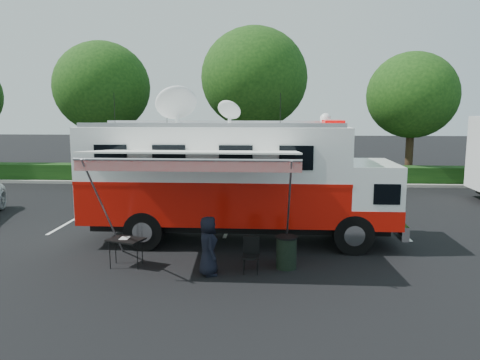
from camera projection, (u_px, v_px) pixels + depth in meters
The scene contains 9 objects.
ground_plane at pixel (239, 241), 15.03m from camera, with size 120.00×120.00×0.00m, color black.
back_border at pixel (274, 95), 26.93m from camera, with size 60.00×6.14×8.87m.
stall_lines at pixel (231, 219), 18.02m from camera, with size 24.12×5.50×0.01m.
command_truck at pixel (236, 179), 14.73m from camera, with size 9.79×2.69×4.70m.
awning at pixel (194, 155), 11.88m from camera, with size 5.34×2.75×3.22m.
person at pixel (209, 275), 11.95m from camera, with size 0.75×0.49×1.53m, color black.
folding_table at pixel (126, 240), 12.49m from camera, with size 1.05×0.89×0.77m.
folding_chair at pixel (251, 251), 12.13m from camera, with size 0.45×0.47×0.91m.
trash_bin at pixel (286, 252), 12.39m from camera, with size 0.58×0.58×0.87m.
Camera 1 is at (0.98, -14.53, 4.21)m, focal length 35.00 mm.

